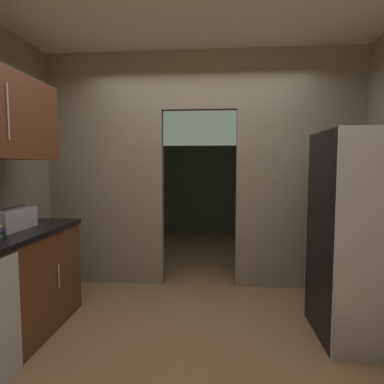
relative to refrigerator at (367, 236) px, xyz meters
The scene contains 6 objects.
ground 1.68m from the refrigerator, 168.52° to the right, with size 20.00×20.00×0.00m, color #93704C.
kitchen_overhead_slab 2.40m from the refrigerator, behind, with size 4.09×6.81×0.06m, color silver.
kitchen_partition 1.90m from the refrigerator, 141.73° to the left, with size 3.69×0.12×2.76m.
adjoining_room_shell 3.59m from the refrigerator, 113.55° to the left, with size 3.69×3.18×2.76m.
refrigerator is the anchor object (origin of this frame).
boombox 2.91m from the refrigerator, behind, with size 0.16×0.43×0.20m.
Camera 1 is at (0.20, -2.43, 1.44)m, focal length 30.25 mm.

